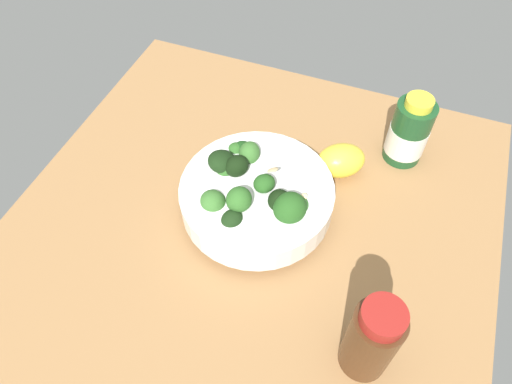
% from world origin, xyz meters
% --- Properties ---
extents(ground_plane, '(0.63, 0.63, 0.03)m').
position_xyz_m(ground_plane, '(0.00, 0.00, -0.02)').
color(ground_plane, '#996D42').
extents(bowl_of_broccoli, '(0.20, 0.20, 0.08)m').
position_xyz_m(bowl_of_broccoli, '(-0.02, -0.00, 0.03)').
color(bowl_of_broccoli, white).
rests_on(bowl_of_broccoli, ground_plane).
extents(lemon_wedge, '(0.08, 0.09, 0.05)m').
position_xyz_m(lemon_wedge, '(-0.13, 0.09, 0.02)').
color(lemon_wedge, yellow).
rests_on(lemon_wedge, ground_plane).
extents(bottle_tall, '(0.06, 0.06, 0.11)m').
position_xyz_m(bottle_tall, '(-0.19, 0.16, 0.05)').
color(bottle_tall, '#194723').
rests_on(bottle_tall, ground_plane).
extents(bottle_short, '(0.05, 0.05, 0.12)m').
position_xyz_m(bottle_short, '(0.13, 0.18, 0.06)').
color(bottle_short, '#472814').
rests_on(bottle_short, ground_plane).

